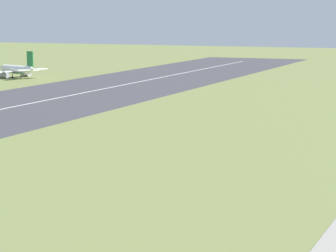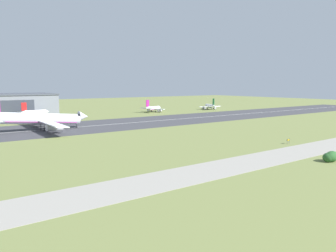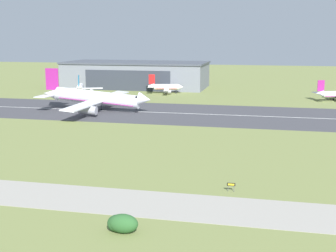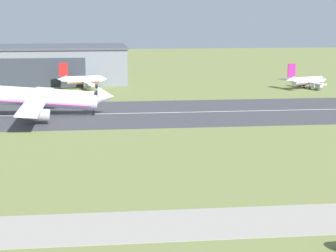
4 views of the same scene
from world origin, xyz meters
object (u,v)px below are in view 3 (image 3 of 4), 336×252
object	(u,v)px
airplane_landing	(97,98)
runway_sign	(231,185)
airplane_parked_centre	(80,88)
airplane_parked_west	(166,87)
shrub_clump	(121,223)
airplane_parked_far_east	(335,95)

from	to	relation	value
airplane_landing	runway_sign	xyz separation A→B (m)	(60.10, -85.02, -3.84)
runway_sign	airplane_parked_centre	bearing A→B (deg)	123.21
airplane_parked_west	shrub_clump	xyz separation A→B (m)	(32.30, -169.29, -1.75)
airplane_parked_far_east	shrub_clump	world-z (taller)	airplane_parked_far_east
airplane_parked_centre	airplane_parked_far_east	size ratio (longest dim) A/B	1.16
shrub_clump	airplane_parked_far_east	bearing A→B (deg)	72.87
airplane_parked_far_east	airplane_parked_centre	bearing A→B (deg)	-179.76
airplane_parked_west	airplane_parked_centre	size ratio (longest dim) A/B	1.10
shrub_clump	runway_sign	distance (m)	26.66
airplane_landing	airplane_parked_west	size ratio (longest dim) A/B	2.31
airplane_parked_far_east	shrub_clump	bearing A→B (deg)	-107.13
airplane_landing	runway_sign	size ratio (longest dim) A/B	33.83
airplane_parked_west	airplane_parked_centre	bearing A→B (deg)	-165.21
airplane_landing	runway_sign	bearing A→B (deg)	-54.74
airplane_parked_centre	airplane_parked_far_east	distance (m)	123.35
airplane_parked_centre	shrub_clump	distance (m)	174.82
shrub_clump	airplane_parked_centre	bearing A→B (deg)	115.20
airplane_parked_west	airplane_parked_centre	world-z (taller)	airplane_parked_centre
airplane_landing	airplane_parked_west	xyz separation A→B (m)	(13.36, 61.87, -1.97)
airplane_parked_west	runway_sign	bearing A→B (deg)	-72.35
airplane_landing	airplane_parked_far_east	size ratio (longest dim) A/B	2.96
airplane_parked_centre	runway_sign	xyz separation A→B (m)	(88.89, -135.77, -1.79)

